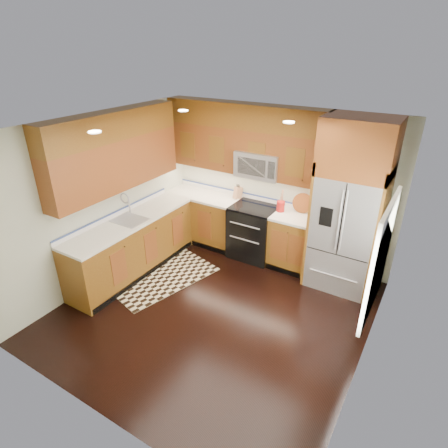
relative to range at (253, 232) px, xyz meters
The scene contains 16 objects.
ground 1.75m from the range, 81.47° to the right, with size 4.00×4.00×0.00m, color black.
wall_back 0.93m from the range, 53.04° to the left, with size 4.00×0.02×2.60m, color silver.
wall_left 2.56m from the range, 136.38° to the right, with size 0.02×4.00×2.60m, color silver.
wall_right 2.92m from the range, 36.55° to the right, with size 0.02×4.00×2.60m, color silver.
window 2.83m from the range, 33.39° to the right, with size 0.04×1.10×1.30m.
base_cabinets 1.25m from the range, 141.90° to the right, with size 2.85×3.00×0.90m.
countertop 1.16m from the range, 142.09° to the right, with size 2.86×3.01×0.04m.
upper_cabinets 1.89m from the range, 147.22° to the right, with size 2.85×3.00×1.15m.
range is the anchor object (origin of this frame).
microwave 1.20m from the range, 90.19° to the left, with size 0.76×0.40×0.42m.
refrigerator 1.76m from the range, ahead, with size 0.98×0.75×2.60m.
sink_faucet 2.13m from the range, 135.87° to the right, with size 0.54×0.44×0.37m.
rug 1.74m from the range, 124.47° to the right, with size 1.00×1.67×0.01m, color black.
knife_block 0.76m from the range, 154.44° to the left, with size 0.14×0.16×0.26m.
utensil_crock 0.75m from the range, 10.87° to the left, with size 0.14×0.14×0.37m.
cutting_board 0.93m from the range, 16.36° to the left, with size 0.33×0.33×0.02m, color brown.
Camera 1 is at (2.33, -3.56, 3.49)m, focal length 30.00 mm.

